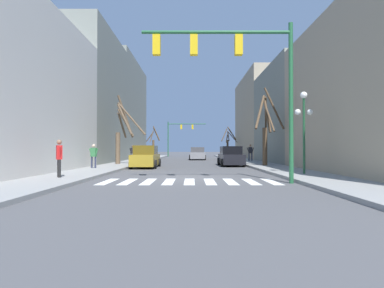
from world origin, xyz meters
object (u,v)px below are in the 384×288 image
object	(u,v)px
traffic_signal_near	(238,64)
car_parked_right_far	(199,154)
street_lamp_right_corner	(305,115)
car_parked_left_mid	(147,157)
pedestrian_near_right_corner	(61,155)
street_tree_right_far	(229,142)
pedestrian_waiting_at_curb	(134,152)
street_tree_left_near	(124,133)
pedestrian_on_right_sidewalk	(252,151)
traffic_signal_far	(180,131)
street_tree_left_far	(155,143)
car_parked_left_far	(232,157)
street_tree_right_near	(267,129)
pedestrian_crossing_street	(95,154)

from	to	relation	value
traffic_signal_near	car_parked_right_far	xyz separation A→B (m)	(-1.20, 26.44, -4.23)
street_lamp_right_corner	car_parked_left_mid	size ratio (longest dim) A/B	0.96
pedestrian_near_right_corner	street_tree_right_far	bearing A→B (deg)	129.20
pedestrian_waiting_at_curb	street_tree_left_near	xyz separation A→B (m)	(0.49, -6.84, 1.69)
traffic_signal_near	pedestrian_on_right_sidewalk	distance (m)	19.95
traffic_signal_far	street_tree_left_far	distance (m)	9.60
pedestrian_waiting_at_curb	car_parked_left_far	bearing A→B (deg)	109.35
pedestrian_on_right_sidewalk	street_tree_right_near	bearing A→B (deg)	-77.70
pedestrian_on_right_sidewalk	street_tree_left_near	xyz separation A→B (m)	(-12.16, -6.04, 1.63)
car_parked_right_far	pedestrian_on_right_sidewalk	size ratio (longest dim) A/B	2.46
car_parked_left_mid	pedestrian_on_right_sidewalk	size ratio (longest dim) A/B	2.57
pedestrian_waiting_at_curb	street_tree_left_far	xyz separation A→B (m)	(0.53, 13.72, 1.13)
traffic_signal_near	street_tree_right_near	bearing A→B (deg)	70.24
traffic_signal_far	car_parked_left_mid	world-z (taller)	traffic_signal_far
car_parked_left_far	street_tree_right_far	bearing A→B (deg)	-6.30
car_parked_left_mid	pedestrian_on_right_sidewalk	world-z (taller)	pedestrian_on_right_sidewalk
car_parked_left_far	street_tree_right_far	world-z (taller)	street_tree_right_far
car_parked_left_mid	pedestrian_waiting_at_curb	xyz separation A→B (m)	(-2.93, 9.53, 0.33)
car_parked_right_far	street_tree_right_near	size ratio (longest dim) A/B	0.70
pedestrian_on_right_sidewalk	pedestrian_waiting_at_curb	bearing A→B (deg)	-168.48
pedestrian_crossing_street	street_tree_left_far	xyz separation A→B (m)	(0.72, 25.96, 1.15)
car_parked_right_far	street_tree_left_far	xyz separation A→B (m)	(-6.63, 7.19, 1.48)
street_tree_right_far	traffic_signal_far	bearing A→B (deg)	132.26
traffic_signal_far	pedestrian_waiting_at_curb	distance (m)	22.96
street_tree_right_near	pedestrian_waiting_at_curb	bearing A→B (deg)	143.23
pedestrian_on_right_sidewalk	pedestrian_near_right_corner	world-z (taller)	pedestrian_on_right_sidewalk
traffic_signal_near	pedestrian_waiting_at_curb	size ratio (longest dim) A/B	4.12
car_parked_right_far	car_parked_left_far	size ratio (longest dim) A/B	0.89
traffic_signal_far	car_parked_left_far	bearing A→B (deg)	-79.05
pedestrian_crossing_street	traffic_signal_near	bearing A→B (deg)	152.57
traffic_signal_near	pedestrian_crossing_street	distance (m)	12.13
street_lamp_right_corner	pedestrian_near_right_corner	distance (m)	12.21
street_lamp_right_corner	pedestrian_crossing_street	world-z (taller)	street_lamp_right_corner
pedestrian_waiting_at_curb	pedestrian_crossing_street	size ratio (longest dim) A/B	1.02
street_tree_right_near	car_parked_left_far	bearing A→B (deg)	139.12
pedestrian_on_right_sidewalk	street_tree_right_far	size ratio (longest dim) A/B	0.37
street_lamp_right_corner	street_tree_right_near	bearing A→B (deg)	90.49
traffic_signal_far	pedestrian_near_right_corner	world-z (taller)	traffic_signal_far
car_parked_left_far	street_tree_right_near	distance (m)	3.96
car_parked_left_mid	pedestrian_near_right_corner	world-z (taller)	pedestrian_near_right_corner
pedestrian_near_right_corner	street_tree_left_far	xyz separation A→B (m)	(0.13, 32.53, 1.08)
street_lamp_right_corner	street_tree_right_near	size ratio (longest dim) A/B	0.70
car_parked_left_mid	car_parked_right_far	size ratio (longest dim) A/B	1.04
pedestrian_near_right_corner	street_tree_left_near	world-z (taller)	street_tree_left_near
street_tree_left_near	street_tree_right_near	xyz separation A→B (m)	(11.74, -2.30, 0.19)
pedestrian_crossing_street	street_tree_left_near	xyz separation A→B (m)	(0.67, 5.40, 1.71)
car_parked_left_mid	pedestrian_on_right_sidewalk	xyz separation A→B (m)	(9.72, 8.72, 0.39)
car_parked_left_far	pedestrian_on_right_sidewalk	distance (m)	6.85
traffic_signal_far	car_parked_left_mid	distance (m)	32.10
pedestrian_waiting_at_curb	street_lamp_right_corner	bearing A→B (deg)	91.08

